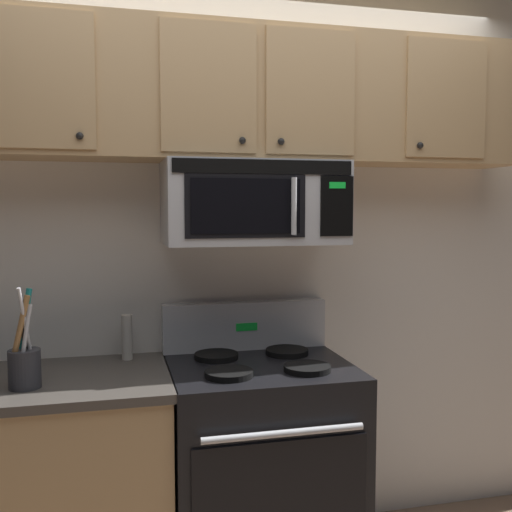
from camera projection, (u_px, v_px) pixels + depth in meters
The scene contains 7 objects.
back_wall at pixel (241, 251), 2.78m from camera, with size 5.20×0.10×2.70m, color silver.
stove_range at pixel (260, 464), 2.50m from camera, with size 0.76×0.69×1.12m.
over_range_microwave at pixel (253, 203), 2.52m from camera, with size 0.76×0.43×0.35m.
upper_cabinets at pixel (251, 97), 2.51m from camera, with size 2.50×0.36×0.55m.
counter_segment at pixel (52, 490), 2.31m from camera, with size 0.93×0.65×0.90m.
utensil_crock_charcoal at pixel (24, 361), 2.14m from camera, with size 0.11×0.11×0.37m.
pepper_mill at pixel (127, 337), 2.54m from camera, with size 0.05×0.05×0.19m, color #B7B2A8.
Camera 1 is at (-0.59, -1.92, 1.55)m, focal length 41.37 mm.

